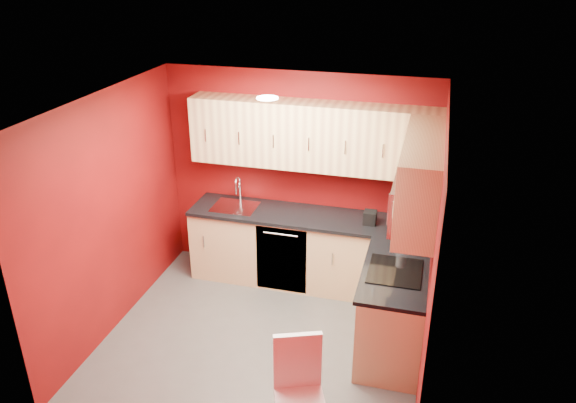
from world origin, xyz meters
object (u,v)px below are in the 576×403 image
at_px(microwave, 414,202).
at_px(coffee_maker, 402,212).
at_px(napkin_holder, 370,218).
at_px(sink, 235,203).
at_px(paper_towel, 403,236).
at_px(dining_chair, 300,398).

height_order(microwave, coffee_maker, microwave).
relative_size(microwave, coffee_maker, 2.74).
bearing_deg(coffee_maker, napkin_holder, -163.91).
distance_m(microwave, sink, 2.43).
distance_m(coffee_maker, napkin_holder, 0.36).
relative_size(coffee_maker, paper_towel, 1.11).
relative_size(napkin_holder, paper_towel, 0.60).
xyz_separation_m(microwave, napkin_holder, (-0.48, 0.96, -0.67)).
height_order(sink, napkin_holder, sink).
bearing_deg(microwave, coffee_maker, 97.59).
bearing_deg(paper_towel, coffee_maker, 95.87).
bearing_deg(sink, coffee_maker, 1.86).
xyz_separation_m(sink, napkin_holder, (1.61, -0.05, 0.04)).
bearing_deg(sink, napkin_holder, -1.62).
distance_m(napkin_holder, dining_chair, 2.42).
xyz_separation_m(coffee_maker, napkin_holder, (-0.34, -0.11, -0.06)).
xyz_separation_m(sink, dining_chair, (1.40, -2.40, -0.46)).
xyz_separation_m(napkin_holder, paper_towel, (0.40, -0.45, 0.05)).
bearing_deg(sink, paper_towel, -13.85).
bearing_deg(microwave, dining_chair, -116.37).
height_order(sink, coffee_maker, sink).
distance_m(sink, napkin_holder, 1.61).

